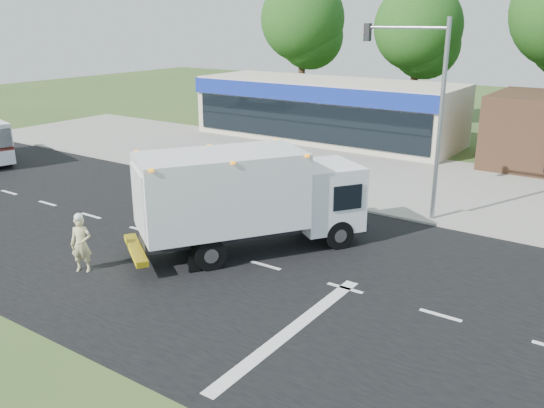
{
  "coord_description": "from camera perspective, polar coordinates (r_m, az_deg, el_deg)",
  "views": [
    {
      "loc": [
        10.27,
        -14.49,
        7.93
      ],
      "look_at": [
        -0.68,
        1.37,
        1.7
      ],
      "focal_mm": 38.0,
      "sensor_mm": 36.0,
      "label": 1
    }
  ],
  "objects": [
    {
      "name": "ground",
      "position": [
        19.45,
        -0.64,
        -6.15
      ],
      "size": [
        120.0,
        120.0,
        0.0
      ],
      "primitive_type": "plane",
      "color": "#385123",
      "rests_on": "ground"
    },
    {
      "name": "ems_box_truck",
      "position": [
        20.02,
        -2.54,
        1.0
      ],
      "size": [
        6.69,
        8.29,
        3.67
      ],
      "rotation": [
        0.0,
        0.0,
        0.98
      ],
      "color": "black",
      "rests_on": "ground"
    },
    {
      "name": "road_asphalt",
      "position": [
        19.45,
        -0.64,
        -6.14
      ],
      "size": [
        60.0,
        14.0,
        0.02
      ],
      "primitive_type": "cube",
      "color": "black",
      "rests_on": "ground"
    },
    {
      "name": "lane_markings",
      "position": [
        17.74,
        0.42,
        -8.57
      ],
      "size": [
        55.2,
        7.0,
        0.01
      ],
      "color": "silver",
      "rests_on": "road_asphalt"
    },
    {
      "name": "traffic_signal_pole",
      "position": [
        23.66,
        15.02,
        10.01
      ],
      "size": [
        3.51,
        0.25,
        8.0
      ],
      "color": "gray",
      "rests_on": "ground"
    },
    {
      "name": "sidewalk",
      "position": [
        26.12,
        9.79,
        0.1
      ],
      "size": [
        60.0,
        2.4,
        0.12
      ],
      "primitive_type": "cube",
      "color": "gray",
      "rests_on": "ground"
    },
    {
      "name": "emergency_worker",
      "position": [
        19.7,
        -18.38,
        -3.7
      ],
      "size": [
        0.83,
        0.74,
        2.01
      ],
      "rotation": [
        0.0,
        0.0,
        0.53
      ],
      "color": "#CCC188",
      "rests_on": "ground"
    },
    {
      "name": "parking_apron",
      "position": [
        31.31,
        14.33,
        2.69
      ],
      "size": [
        60.0,
        9.0,
        0.02
      ],
      "primitive_type": "cube",
      "color": "gray",
      "rests_on": "ground"
    },
    {
      "name": "retail_strip_mall",
      "position": [
        39.89,
        5.39,
        9.3
      ],
      "size": [
        18.0,
        6.2,
        4.0
      ],
      "color": "beige",
      "rests_on": "ground"
    },
    {
      "name": "background_trees",
      "position": [
        44.09,
        20.87,
        16.08
      ],
      "size": [
        36.77,
        7.39,
        12.1
      ],
      "color": "#332114",
      "rests_on": "ground"
    }
  ]
}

